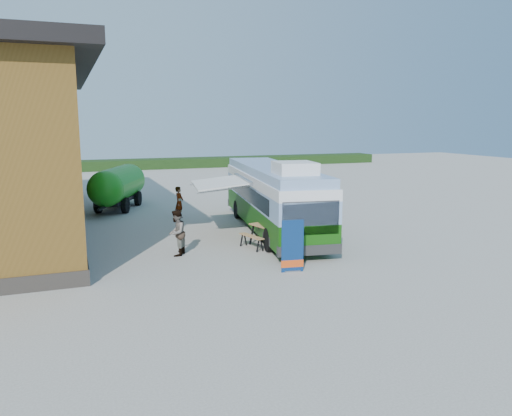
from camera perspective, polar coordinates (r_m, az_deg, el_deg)
name	(u,v)px	position (r m, az deg, el deg)	size (l,w,h in m)	color
ground	(284,264)	(17.53, 3.27, -6.44)	(100.00, 100.00, 0.00)	#BCB7AD
hedge	(210,162)	(55.57, -5.25, 5.25)	(40.00, 3.00, 1.00)	#264419
bus	(273,195)	(22.53, 1.92, 1.45)	(4.00, 11.31, 3.40)	#1C6110
awning	(223,178)	(21.68, -3.78, 3.41)	(2.73, 3.87, 0.48)	white
banner	(292,251)	(16.51, 4.19, -4.90)	(0.76, 0.26, 1.76)	navy
picnic_table	(264,231)	(19.80, 0.93, -2.62)	(1.80, 1.68, 0.86)	tan
person_a	(179,202)	(25.95, -8.76, 0.64)	(0.60, 0.39, 1.63)	#999999
person_b	(177,233)	(18.67, -9.05, -2.81)	(0.84, 0.65, 1.72)	#999999
slurry_tanker	(118,185)	(29.28, -15.48, 2.55)	(3.57, 6.08, 2.39)	#1F981B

